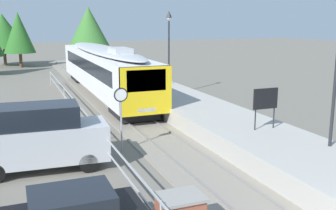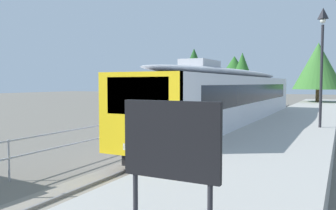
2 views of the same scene
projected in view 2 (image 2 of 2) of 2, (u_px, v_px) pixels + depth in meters
The scene contains 11 objects.
ground_plane at pixel (170, 136), 18.94m from camera, with size 160.00×160.00×0.00m, color #6B665B.
track_rails at pixel (222, 139), 17.58m from camera, with size 3.20×60.00×0.14m.
commuter_train at pixel (233, 97), 19.10m from camera, with size 2.82×20.27×3.74m.
station_platform at pixel (289, 136), 16.08m from camera, with size 3.90×60.00×0.90m, color #A8A59E.
platform_lamp_mid_platform at pixel (322, 45), 15.35m from camera, with size 0.34×0.34×5.35m.
platform_notice_board at pixel (171, 146), 3.93m from camera, with size 1.20×0.08×1.80m.
carpark_fence at pixel (9, 151), 10.12m from camera, with size 0.06×36.06×1.25m.
tree_behind_carpark at pixel (234, 72), 43.85m from camera, with size 5.55×5.55×6.37m.
tree_behind_station_far at pixel (318, 66), 36.60m from camera, with size 5.17×5.17×7.22m.
tree_distant_left at pixel (194, 70), 36.79m from camera, with size 3.94×3.94×6.61m.
tree_distant_centre at pixel (242, 73), 40.58m from camera, with size 3.66×3.66×6.52m.
Camera 2 is at (5.42, 5.20, 2.90)m, focal length 36.78 mm.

